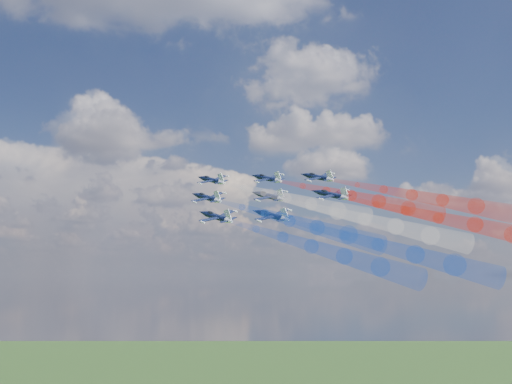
{
  "coord_description": "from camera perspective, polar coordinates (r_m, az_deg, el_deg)",
  "views": [
    {
      "loc": [
        -26.72,
        -163.86,
        111.75
      ],
      "look_at": [
        -20.09,
        -12.18,
        133.37
      ],
      "focal_mm": 41.05,
      "sensor_mm": 36.0,
      "label": 1
    }
  ],
  "objects": [
    {
      "name": "trail_rear_left",
      "position": [
        116.52,
        11.82,
        -5.04
      ],
      "size": [
        34.91,
        39.59,
        17.94
      ],
      "primitive_type": null,
      "rotation": [
        0.28,
        -0.33,
        0.63
      ],
      "color": "blue"
    },
    {
      "name": "jet_rear_right",
      "position": [
        147.78,
        7.33,
        -0.27
      ],
      "size": [
        16.14,
        16.2,
        9.63
      ],
      "primitive_type": null,
      "rotation": [
        0.28,
        -0.33,
        0.63
      ],
      "color": "black"
    },
    {
      "name": "trail_lead",
      "position": [
        143.85,
        3.04,
        -0.56
      ],
      "size": [
        34.91,
        39.59,
        17.94
      ],
      "primitive_type": null,
      "rotation": [
        0.28,
        -0.33,
        0.63
      ],
      "color": "white"
    },
    {
      "name": "jet_outer_right",
      "position": [
        163.08,
        6.06,
        1.44
      ],
      "size": [
        16.14,
        16.2,
        9.63
      ],
      "primitive_type": null,
      "rotation": [
        0.28,
        -0.33,
        0.63
      ],
      "color": "black"
    },
    {
      "name": "jet_center_third",
      "position": [
        148.85,
        1.28,
        -0.41
      ],
      "size": [
        16.14,
        16.2,
        9.63
      ],
      "primitive_type": null,
      "rotation": [
        0.28,
        -0.33,
        0.63
      ],
      "color": "black"
    },
    {
      "name": "trail_outer_left",
      "position": [
        115.44,
        5.47,
        -5.26
      ],
      "size": [
        34.91,
        39.59,
        17.94
      ],
      "primitive_type": null,
      "rotation": [
        0.28,
        -0.33,
        0.63
      ],
      "color": "blue"
    },
    {
      "name": "jet_rear_left",
      "position": [
        135.61,
        1.53,
        -2.31
      ],
      "size": [
        16.14,
        16.2,
        9.63
      ],
      "primitive_type": null,
      "rotation": [
        0.28,
        -0.33,
        0.63
      ],
      "color": "black"
    },
    {
      "name": "trail_inner_right",
      "position": [
        145.17,
        9.27,
        -0.37
      ],
      "size": [
        34.91,
        39.59,
        17.94
      ],
      "primitive_type": null,
      "rotation": [
        0.28,
        -0.33,
        0.63
      ],
      "color": "red"
    },
    {
      "name": "jet_lead",
      "position": [
        166.0,
        -4.33,
        1.16
      ],
      "size": [
        16.14,
        16.2,
        9.63
      ],
      "primitive_type": null,
      "rotation": [
        0.28,
        -0.33,
        0.63
      ],
      "color": "black"
    },
    {
      "name": "trail_outer_right",
      "position": [
        145.16,
        14.92,
        -0.27
      ],
      "size": [
        34.91,
        39.59,
        17.94
      ],
      "primitive_type": null,
      "rotation": [
        0.28,
        -0.33,
        0.63
      ],
      "color": "red"
    },
    {
      "name": "jet_inner_left",
      "position": [
        151.8,
        -4.77,
        -0.56
      ],
      "size": [
        16.14,
        16.2,
        9.63
      ],
      "primitive_type": null,
      "rotation": [
        0.28,
        -0.33,
        0.63
      ],
      "color": "black"
    },
    {
      "name": "trail_rear_right",
      "position": [
        130.79,
        17.37,
        -2.4
      ],
      "size": [
        34.91,
        39.59,
        17.94
      ],
      "primitive_type": null,
      "rotation": [
        0.28,
        -0.33,
        0.63
      ],
      "color": "red"
    },
    {
      "name": "jet_outer_left",
      "position": [
        136.71,
        -3.86,
        -2.43
      ],
      "size": [
        16.14,
        16.2,
        9.63
      ],
      "primitive_type": null,
      "rotation": [
        0.28,
        -0.33,
        0.63
      ],
      "color": "black"
    },
    {
      "name": "trail_center_third",
      "position": [
        129.24,
        10.48,
        -2.59
      ],
      "size": [
        34.91,
        39.59,
        17.94
      ],
      "primitive_type": null,
      "rotation": [
        0.28,
        -0.33,
        0.63
      ],
      "color": "white"
    },
    {
      "name": "trail_inner_left",
      "position": [
        129.79,
        3.34,
        -2.77
      ],
      "size": [
        34.91,
        39.59,
        17.94
      ],
      "primitive_type": null,
      "rotation": [
        0.28,
        -0.33,
        0.63
      ],
      "color": "blue"
    },
    {
      "name": "jet_inner_right",
      "position": [
        165.2,
        1.12,
        1.33
      ],
      "size": [
        16.14,
        16.2,
        9.63
      ],
      "primitive_type": null,
      "rotation": [
        0.28,
        -0.33,
        0.63
      ],
      "color": "black"
    }
  ]
}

